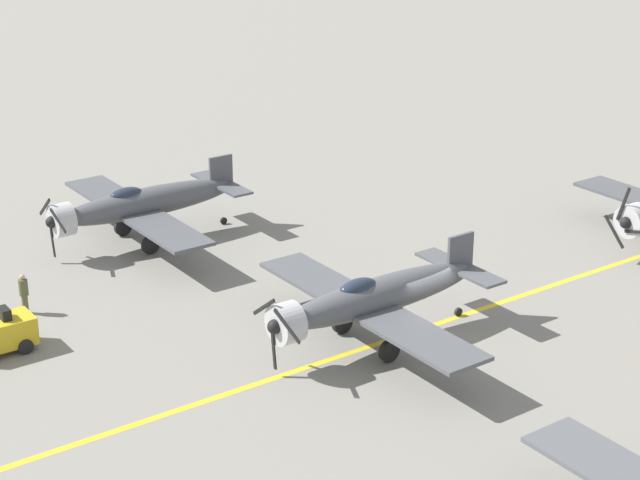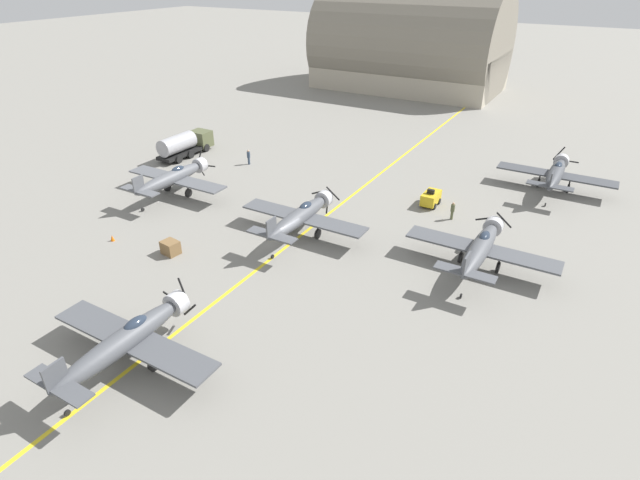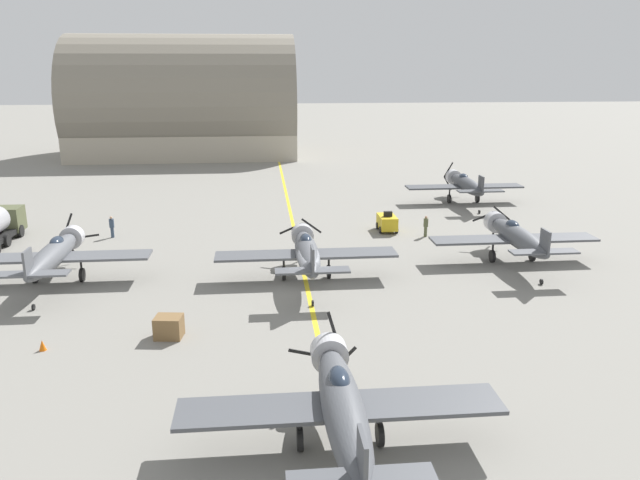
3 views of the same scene
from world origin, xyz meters
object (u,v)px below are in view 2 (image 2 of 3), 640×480
ground_crew_inspecting (453,210)px  traffic_cone (112,238)px  airplane_far_right (556,173)px  fuel_tanker (185,144)px  airplane_mid_left (173,177)px  airplane_near_center (128,339)px  supply_crate_by_tanker (171,248)px  airplane_mid_right (481,247)px  airplane_mid_center (301,216)px  hangar (410,50)px  tow_tractor (431,198)px  ground_crew_walking (249,157)px

ground_crew_inspecting → traffic_cone: (-24.66, -19.23, -0.69)m
traffic_cone → airplane_far_right: bearing=44.5°
airplane_far_right → fuel_tanker: (-42.06, -11.44, -0.50)m
airplane_mid_left → ground_crew_inspecting: 28.47m
airplane_near_center → supply_crate_by_tanker: airplane_near_center is taller
airplane_near_center → traffic_cone: (-13.79, 9.96, -1.74)m
airplane_mid_right → airplane_mid_left: (-31.45, -1.40, -0.00)m
airplane_mid_center → fuel_tanker: bearing=169.7°
airplane_mid_center → traffic_cone: airplane_mid_center is taller
airplane_far_right → ground_crew_inspecting: (-7.32, -12.19, -1.05)m
supply_crate_by_tanker → hangar: (-6.38, 70.12, 6.40)m
airplane_mid_right → airplane_mid_left: bearing=165.1°
airplane_mid_right → supply_crate_by_tanker: bearing=-172.9°
airplane_near_center → airplane_far_right: (18.19, 41.39, 0.00)m
airplane_mid_center → fuel_tanker: size_ratio=1.50×
supply_crate_by_tanker → traffic_cone: (-6.11, -0.98, -0.31)m
airplane_mid_left → tow_tractor: airplane_mid_left is taller
airplane_mid_left → airplane_mid_right: bearing=18.1°
tow_tractor → supply_crate_by_tanker: bearing=-127.7°
airplane_mid_left → traffic_cone: (2.29, -10.14, -1.74)m
traffic_cone → hangar: (-0.27, 71.10, 6.70)m
ground_crew_walking → supply_crate_by_tanker: ground_crew_walking is taller
tow_tractor → traffic_cone: tow_tractor is taller
airplane_far_right → hangar: size_ratio=0.36×
airplane_mid_right → airplane_far_right: bearing=64.4°
fuel_tanker → supply_crate_by_tanker: (16.19, -19.00, -0.93)m
ground_crew_walking → ground_crew_inspecting: bearing=-4.9°
ground_crew_walking → hangar: (0.97, 49.65, 6.00)m
tow_tractor → hangar: (-22.09, 49.81, 6.19)m
airplane_mid_right → ground_crew_inspecting: airplane_mid_right is taller
fuel_tanker → ground_crew_inspecting: 34.75m
tow_tractor → hangar: size_ratio=0.08×
airplane_far_right → traffic_cone: size_ratio=21.82×
ground_crew_walking → airplane_mid_center: bearing=-38.9°
ground_crew_inspecting → fuel_tanker: bearing=178.8°
airplane_mid_right → fuel_tanker: bearing=150.4°
supply_crate_by_tanker → traffic_cone: bearing=-170.9°
hangar → fuel_tanker: bearing=-100.9°
fuel_tanker → traffic_cone: bearing=-63.2°
airplane_mid_left → fuel_tanker: 12.56m
airplane_mid_center → tow_tractor: (7.84, 12.10, -1.22)m
ground_crew_inspecting → hangar: hangar is taller
airplane_mid_center → tow_tractor: size_ratio=4.62×
supply_crate_by_tanker → airplane_mid_center: bearing=46.2°
airplane_mid_center → airplane_far_right: 28.61m
ground_crew_inspecting → traffic_cone: ground_crew_inspecting is taller
airplane_mid_right → hangar: hangar is taller
airplane_mid_right → fuel_tanker: airplane_mid_right is taller
airplane_mid_left → ground_crew_inspecting: airplane_mid_left is taller
airplane_mid_center → airplane_mid_left: size_ratio=1.00×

